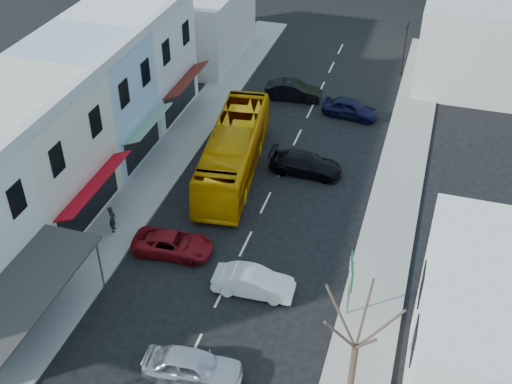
% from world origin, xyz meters
% --- Properties ---
extents(ground, '(120.00, 120.00, 0.00)m').
position_xyz_m(ground, '(0.00, 0.00, 0.00)').
color(ground, black).
rests_on(ground, ground).
extents(sidewalk_left, '(3.00, 52.00, 0.15)m').
position_xyz_m(sidewalk_left, '(-7.50, 10.00, 0.07)').
color(sidewalk_left, gray).
rests_on(sidewalk_left, ground).
extents(sidewalk_right, '(3.00, 52.00, 0.15)m').
position_xyz_m(sidewalk_right, '(7.50, 10.00, 0.07)').
color(sidewalk_right, gray).
rests_on(sidewalk_right, ground).
extents(shopfront_row, '(8.25, 30.00, 8.00)m').
position_xyz_m(shopfront_row, '(-12.49, 5.00, 4.00)').
color(shopfront_row, silver).
rests_on(shopfront_row, ground).
extents(distant_block_left, '(8.00, 10.00, 6.00)m').
position_xyz_m(distant_block_left, '(-12.00, 27.00, 3.00)').
color(distant_block_left, '#B7B2A8').
rests_on(distant_block_left, ground).
extents(distant_block_right, '(8.00, 12.00, 7.00)m').
position_xyz_m(distant_block_right, '(11.00, 30.00, 3.50)').
color(distant_block_right, '#B7B2A8').
rests_on(distant_block_right, ground).
extents(bus, '(3.94, 11.82, 3.10)m').
position_xyz_m(bus, '(-2.88, 10.55, 1.55)').
color(bus, '#E69805').
rests_on(bus, ground).
extents(car_silver, '(4.55, 2.22, 1.40)m').
position_xyz_m(car_silver, '(0.56, -5.35, 0.70)').
color(car_silver, silver).
rests_on(car_silver, ground).
extents(car_white, '(4.50, 2.06, 1.40)m').
position_xyz_m(car_white, '(1.54, 0.52, 0.70)').
color(car_white, white).
rests_on(car_white, ground).
extents(car_red, '(4.74, 2.27, 1.40)m').
position_xyz_m(car_red, '(-3.57, 2.15, 0.70)').
color(car_red, maroon).
rests_on(car_red, ground).
extents(car_black_near, '(4.51, 1.86, 1.40)m').
position_xyz_m(car_black_near, '(1.57, 11.87, 0.70)').
color(car_black_near, black).
rests_on(car_black_near, ground).
extents(car_navy_mid, '(4.58, 2.31, 1.40)m').
position_xyz_m(car_navy_mid, '(2.99, 20.03, 0.70)').
color(car_navy_mid, black).
rests_on(car_navy_mid, ground).
extents(car_black_far, '(4.53, 2.16, 1.40)m').
position_xyz_m(car_black_far, '(-1.72, 21.53, 0.70)').
color(car_black_far, black).
rests_on(car_black_far, ground).
extents(pedestrian_left, '(0.58, 0.70, 1.70)m').
position_xyz_m(pedestrian_left, '(-7.50, 2.76, 1.00)').
color(pedestrian_left, black).
rests_on(pedestrian_left, sidewalk_left).
extents(direction_sign, '(0.84, 1.70, 3.61)m').
position_xyz_m(direction_sign, '(6.40, 0.34, 1.81)').
color(direction_sign, '#0A562E').
rests_on(direction_sign, ground).
extents(street_tree, '(2.81, 2.81, 7.62)m').
position_xyz_m(street_tree, '(7.39, -4.89, 3.81)').
color(street_tree, '#392C24').
rests_on(street_tree, ground).
extents(traffic_signal, '(0.92, 1.14, 4.55)m').
position_xyz_m(traffic_signal, '(5.81, 28.34, 2.28)').
color(traffic_signal, black).
rests_on(traffic_signal, ground).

